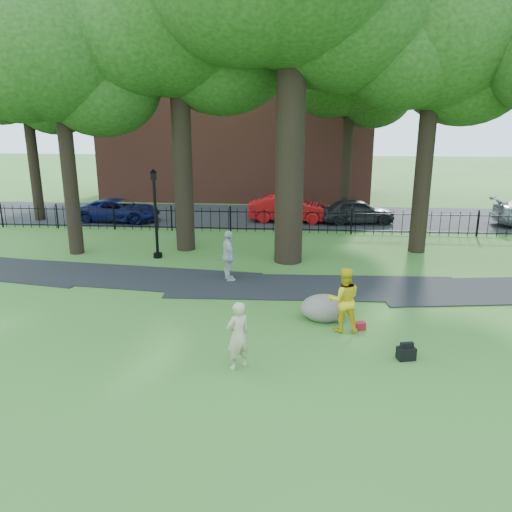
# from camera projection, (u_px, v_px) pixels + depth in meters

# --- Properties ---
(ground) EXTENTS (120.00, 120.00, 0.00)m
(ground) POSITION_uv_depth(u_px,v_px,m) (282.00, 335.00, 13.38)
(ground) COLOR #376122
(ground) RESTS_ON ground
(footpath) EXTENTS (36.07, 3.85, 0.03)m
(footpath) POSITION_uv_depth(u_px,v_px,m) (315.00, 288.00, 17.03)
(footpath) COLOR black
(footpath) RESTS_ON ground
(street) EXTENTS (80.00, 7.00, 0.02)m
(street) POSITION_uv_depth(u_px,v_px,m) (291.00, 217.00, 28.71)
(street) COLOR black
(street) RESTS_ON ground
(iron_fence) EXTENTS (44.00, 0.04, 1.20)m
(iron_fence) POSITION_uv_depth(u_px,v_px,m) (290.00, 221.00, 24.71)
(iron_fence) COLOR black
(iron_fence) RESTS_ON ground
(brick_building) EXTENTS (18.00, 8.00, 12.00)m
(brick_building) POSITION_uv_depth(u_px,v_px,m) (238.00, 110.00, 35.04)
(brick_building) COLOR brown
(brick_building) RESTS_ON ground
(tree_row) EXTENTS (26.82, 7.96, 12.42)m
(tree_row) POSITION_uv_depth(u_px,v_px,m) (306.00, 48.00, 19.14)
(tree_row) COLOR black
(tree_row) RESTS_ON ground
(woman) EXTENTS (0.71, 0.68, 1.64)m
(woman) POSITION_uv_depth(u_px,v_px,m) (238.00, 335.00, 11.45)
(woman) COLOR tan
(woman) RESTS_ON ground
(man) EXTENTS (0.93, 0.75, 1.80)m
(man) POSITION_uv_depth(u_px,v_px,m) (344.00, 300.00, 13.42)
(man) COLOR gold
(man) RESTS_ON ground
(pedestrian) EXTENTS (0.82, 1.16, 1.83)m
(pedestrian) POSITION_uv_depth(u_px,v_px,m) (228.00, 256.00, 17.49)
(pedestrian) COLOR #ADADB2
(pedestrian) RESTS_ON ground
(boulder) EXTENTS (1.65, 1.46, 0.80)m
(boulder) POSITION_uv_depth(u_px,v_px,m) (325.00, 306.00, 14.32)
(boulder) COLOR #635F52
(boulder) RESTS_ON ground
(lamppost) EXTENTS (0.36, 0.36, 3.64)m
(lamppost) POSITION_uv_depth(u_px,v_px,m) (156.00, 215.00, 20.11)
(lamppost) COLOR black
(lamppost) RESTS_ON ground
(backpack) EXTENTS (0.47, 0.36, 0.32)m
(backpack) POSITION_uv_depth(u_px,v_px,m) (406.00, 353.00, 12.02)
(backpack) COLOR black
(backpack) RESTS_ON ground
(red_bag) EXTENTS (0.36, 0.28, 0.22)m
(red_bag) POSITION_uv_depth(u_px,v_px,m) (359.00, 326.00, 13.70)
(red_bag) COLOR maroon
(red_bag) RESTS_ON ground
(red_sedan) EXTENTS (4.52, 1.77, 1.47)m
(red_sedan) POSITION_uv_depth(u_px,v_px,m) (290.00, 208.00, 27.28)
(red_sedan) COLOR red
(red_sedan) RESTS_ON ground
(navy_van) EXTENTS (4.54, 2.31, 1.23)m
(navy_van) POSITION_uv_depth(u_px,v_px,m) (119.00, 210.00, 27.40)
(navy_van) COLOR #0C1040
(navy_van) RESTS_ON ground
(grey_car) EXTENTS (4.14, 2.16, 1.35)m
(grey_car) POSITION_uv_depth(u_px,v_px,m) (357.00, 211.00, 26.84)
(grey_car) COLOR black
(grey_car) RESTS_ON ground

